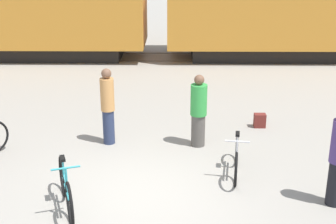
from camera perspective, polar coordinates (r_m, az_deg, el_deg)
name	(u,v)px	position (r m, az deg, el deg)	size (l,w,h in m)	color
ground_plane	(135,196)	(8.49, -4.06, -10.17)	(80.00, 80.00, 0.00)	gray
rail_near	(156,61)	(18.20, -1.47, 6.23)	(62.92, 0.07, 0.01)	#4C4238
rail_far	(157,53)	(19.60, -1.31, 7.20)	(62.92, 0.07, 0.01)	#4C4238
bicycle_silver	(236,157)	(9.19, 8.34, -5.46)	(0.46, 1.64, 0.81)	black
bicycle_teal	(66,189)	(8.08, -12.35, -9.11)	(0.62, 1.66, 0.91)	black
person_in_green	(199,111)	(10.22, 3.74, 0.11)	(0.36, 0.36, 1.63)	#514C47
person_in_tan	(108,106)	(10.38, -7.36, 0.73)	(0.30, 0.30, 1.73)	#283351
backpack	(260,121)	(11.68, 11.12, -1.03)	(0.28, 0.20, 0.34)	maroon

